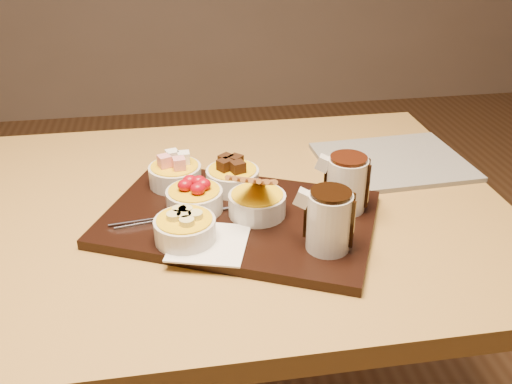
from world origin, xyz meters
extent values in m
cube|color=#A9823F|center=(0.00, 0.00, 0.73)|extent=(1.20, 0.80, 0.04)
cylinder|color=#A9823F|center=(0.54, 0.34, 0.35)|extent=(0.06, 0.06, 0.71)
cube|color=black|center=(0.09, -0.07, 0.76)|extent=(0.54, 0.47, 0.02)
cube|color=white|center=(0.03, -0.15, 0.77)|extent=(0.15, 0.15, 0.00)
cylinder|color=beige|center=(-0.01, 0.06, 0.79)|extent=(0.10, 0.10, 0.04)
cylinder|color=beige|center=(0.09, 0.03, 0.79)|extent=(0.10, 0.10, 0.04)
cylinder|color=beige|center=(0.02, -0.04, 0.79)|extent=(0.10, 0.10, 0.04)
cylinder|color=beige|center=(0.12, -0.07, 0.79)|extent=(0.10, 0.10, 0.04)
cylinder|color=beige|center=(0.00, -0.14, 0.79)|extent=(0.10, 0.10, 0.04)
cylinder|color=silver|center=(0.22, -0.20, 0.82)|extent=(0.09, 0.09, 0.10)
cylinder|color=silver|center=(0.28, -0.08, 0.82)|extent=(0.09, 0.09, 0.10)
cube|color=beige|center=(0.45, 0.11, 0.76)|extent=(0.31, 0.25, 0.01)
camera|label=1|loc=(-0.02, -0.92, 1.28)|focal=40.00mm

